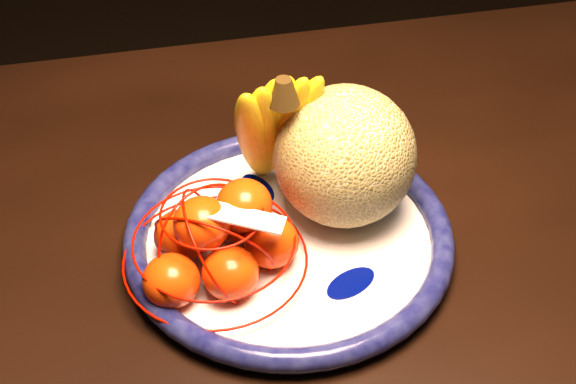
{
  "coord_description": "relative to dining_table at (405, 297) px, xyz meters",
  "views": [
    {
      "loc": [
        -0.09,
        -0.64,
        1.39
      ],
      "look_at": [
        -0.05,
        0.01,
        0.8
      ],
      "focal_mm": 55.0,
      "sensor_mm": 36.0,
      "label": 1
    }
  ],
  "objects": [
    {
      "name": "banana_bunch",
      "position": [
        -0.14,
        0.08,
        0.18
      ],
      "size": [
        0.12,
        0.12,
        0.19
      ],
      "rotation": [
        0.0,
        0.0,
        0.31
      ],
      "color": "yellow",
      "rests_on": "fruit_bowl"
    },
    {
      "name": "dining_table",
      "position": [
        0.0,
        0.0,
        0.0
      ],
      "size": [
        1.57,
        1.07,
        0.73
      ],
      "rotation": [
        0.0,
        0.0,
        0.14
      ],
      "color": "black",
      "rests_on": "ground"
    },
    {
      "name": "cantaloupe",
      "position": [
        -0.07,
        0.05,
        0.16
      ],
      "size": [
        0.15,
        0.15,
        0.15
      ],
      "primitive_type": "sphere",
      "color": "olive",
      "rests_on": "fruit_bowl"
    },
    {
      "name": "fruit_bowl",
      "position": [
        -0.13,
        0.01,
        0.09
      ],
      "size": [
        0.34,
        0.34,
        0.03
      ],
      "rotation": [
        0.0,
        0.0,
        -0.0
      ],
      "color": "white",
      "rests_on": "dining_table"
    },
    {
      "name": "price_tag",
      "position": [
        -0.17,
        -0.04,
        0.17
      ],
      "size": [
        0.08,
        0.05,
        0.01
      ],
      "primitive_type": "cube",
      "rotation": [
        -0.14,
        0.1,
        -0.28
      ],
      "color": "white",
      "rests_on": "mandarin_bag"
    },
    {
      "name": "mandarin_bag",
      "position": [
        -0.2,
        -0.02,
        0.13
      ],
      "size": [
        0.23,
        0.23,
        0.12
      ],
      "rotation": [
        0.0,
        0.0,
        0.29
      ],
      "color": "#FF4407",
      "rests_on": "fruit_bowl"
    }
  ]
}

